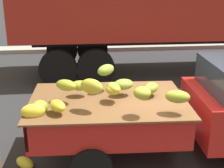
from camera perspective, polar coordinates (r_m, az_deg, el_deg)
ground at (r=6.00m, az=11.77°, el=-12.44°), size 220.00×220.00×0.00m
curb_strip at (r=13.81m, az=1.23°, el=6.57°), size 80.00×0.80×0.16m
pickup_truck at (r=5.85m, az=17.39°, el=-4.06°), size 4.76×1.99×1.70m
fallen_banana_bunch_near_tailgate at (r=5.70m, az=-15.37°, el=-13.49°), size 0.41×0.40×0.19m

